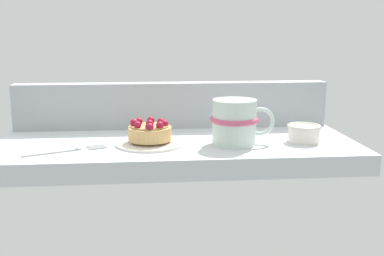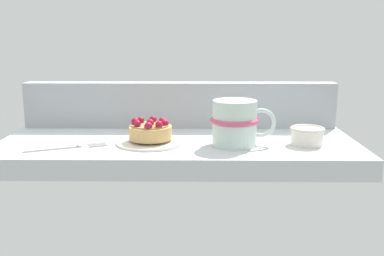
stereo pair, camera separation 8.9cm
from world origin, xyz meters
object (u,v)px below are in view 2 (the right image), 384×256
Objects in this scene: coffee_mug at (235,123)px; sugar_bowl at (307,135)px; dessert_plate at (151,141)px; raspberry_tart at (150,131)px; dessert_fork at (67,147)px.

coffee_mug is 14.43cm from sugar_bowl.
dessert_plate is 1.61× the size of raspberry_tart.
raspberry_tart reaches higher than dessert_fork.
raspberry_tart is 30.88cm from sugar_bowl.
dessert_fork is (-15.51, -4.12, -0.14)cm from dessert_plate.
raspberry_tart is 1.25× the size of sugar_bowl.
sugar_bowl is at bearing -1.15° from raspberry_tart.
dessert_fork is (-32.21, -2.86, -4.21)cm from coffee_mug.
raspberry_tart is at bearing 175.71° from coffee_mug.
dessert_plate is 17.24cm from coffee_mug.
sugar_bowl is (46.38, 3.49, 1.59)cm from dessert_fork.
sugar_bowl reaches higher than dessert_fork.
sugar_bowl is (14.17, 0.63, -2.63)cm from coffee_mug.
sugar_bowl is at bearing 2.55° from coffee_mug.
dessert_fork is at bearing -174.93° from coffee_mug.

